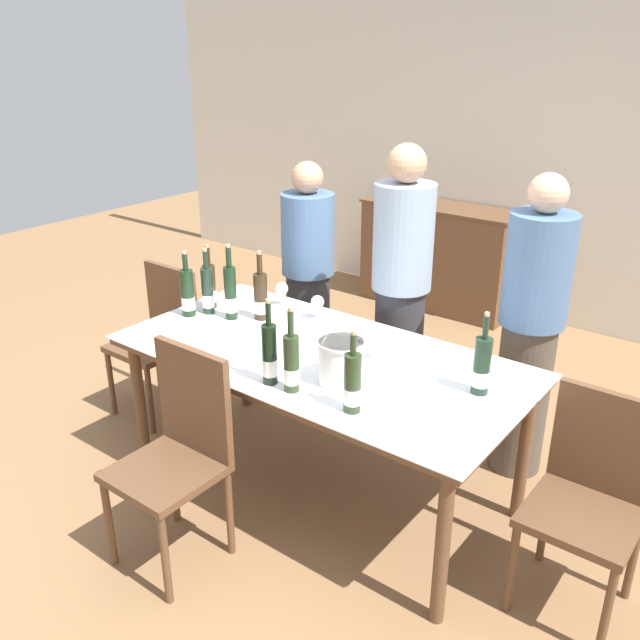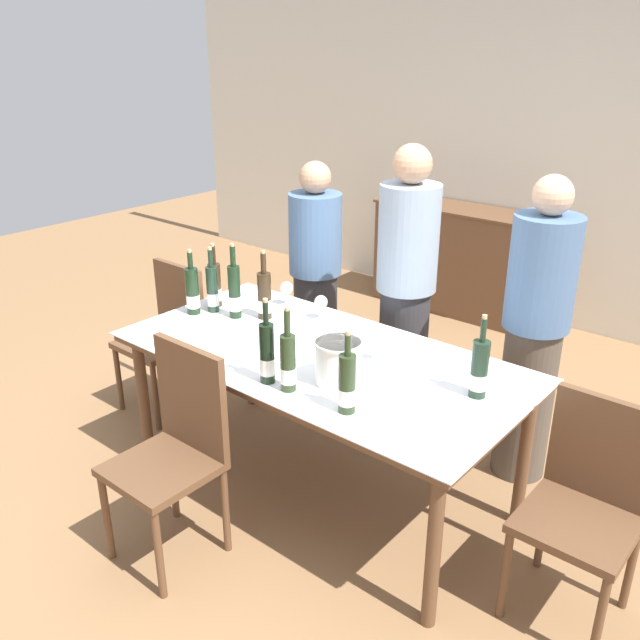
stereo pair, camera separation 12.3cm
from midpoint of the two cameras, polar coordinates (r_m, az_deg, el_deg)
name	(u,v)px [view 1 (the left image)]	position (r m, az deg, el deg)	size (l,w,h in m)	color
ground_plane	(320,487)	(3.66, -0.99, -13.88)	(12.00, 12.00, 0.00)	olive
back_wall	(556,147)	(5.63, 18.63, 13.64)	(8.00, 0.10, 2.80)	silver
sideboard_cabinet	(438,256)	(5.89, 9.33, 5.30)	(1.34, 0.46, 0.89)	brown
dining_table	(320,367)	(3.29, -1.07, -3.95)	(2.00, 1.00, 0.77)	brown
ice_bucket	(341,360)	(2.96, 0.57, -3.43)	(0.21, 0.21, 0.20)	white
wine_bottle_0	(482,367)	(2.93, 12.30, -3.91)	(0.08, 0.08, 0.37)	#1E3323
wine_bottle_1	(353,384)	(2.73, 1.47, -5.45)	(0.07, 0.07, 0.36)	#28381E
wine_bottle_2	(209,287)	(3.84, -10.20, 2.76)	(0.07, 0.07, 0.37)	#332314
wine_bottle_3	(188,294)	(3.75, -12.01, 2.16)	(0.07, 0.07, 0.37)	black
wine_bottle_4	(261,297)	(3.64, -5.98, 1.93)	(0.08, 0.08, 0.38)	#332314
wine_bottle_5	(208,291)	(3.76, -10.37, 2.38)	(0.07, 0.07, 0.37)	#1E3323
wine_bottle_6	(291,364)	(2.89, -3.64, -3.72)	(0.07, 0.07, 0.39)	#28381E
wine_bottle_7	(231,294)	(3.66, -8.50, 2.21)	(0.07, 0.07, 0.42)	black
wine_bottle_8	(270,356)	(2.95, -5.43, -3.01)	(0.07, 0.07, 0.39)	black
wine_glass_0	(377,340)	(3.18, 3.70, -1.69)	(0.07, 0.07, 0.14)	white
wine_glass_1	(317,303)	(3.63, -1.19, 1.44)	(0.07, 0.07, 0.13)	white
wine_glass_2	(282,290)	(3.83, -4.17, 2.57)	(0.07, 0.07, 0.14)	white
chair_right_end	(592,489)	(2.95, 20.78, -13.20)	(0.42, 0.42, 0.91)	brown
chair_left_end	(161,331)	(4.27, -14.08, -0.87)	(0.42, 0.42, 0.90)	brown
chair_near_front	(180,444)	(3.05, -12.90, -10.16)	(0.42, 0.42, 0.98)	brown
person_host	(308,281)	(4.31, -1.83, 3.29)	(0.33, 0.33, 1.50)	#2D2D33
person_guest_left	(401,296)	(3.80, 5.88, 2.04)	(0.33, 0.33, 1.68)	#2D2D33
person_guest_right	(530,332)	(3.57, 16.35, -0.94)	(0.33, 0.33, 1.60)	#51473D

